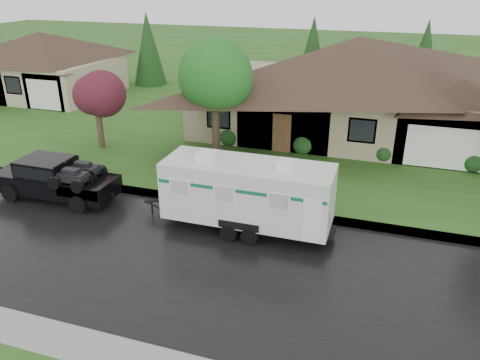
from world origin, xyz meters
TOP-DOWN VIEW (x-y plane):
  - ground at (0.00, 0.00)m, footprint 140.00×140.00m
  - road at (0.00, -2.00)m, footprint 140.00×8.00m
  - curb at (0.00, 2.25)m, footprint 140.00×0.50m
  - lawn at (0.00, 15.00)m, footprint 140.00×26.00m
  - house_main at (2.29, 13.84)m, footprint 19.44×10.80m
  - house_far at (-21.78, 15.85)m, footprint 10.80×8.64m
  - tree_left_green at (-4.17, 6.81)m, footprint 3.78×3.78m
  - tree_red at (-10.90, 6.62)m, footprint 2.57×2.57m
  - shrub_row at (2.00, 9.30)m, footprint 13.60×1.00m
  - pickup_truck at (-9.39, 0.69)m, footprint 5.40×2.05m
  - travel_trailer at (-0.59, 0.69)m, footprint 6.66×2.34m

SIDE VIEW (x-z plane):
  - ground at x=0.00m, z-range 0.00..0.00m
  - road at x=0.00m, z-range 0.00..0.01m
  - curb at x=0.00m, z-range 0.00..0.15m
  - lawn at x=0.00m, z-range 0.00..0.15m
  - shrub_row at x=2.00m, z-range 0.15..1.15m
  - pickup_truck at x=-9.39m, z-range 0.06..1.86m
  - travel_trailer at x=-0.59m, z-range 0.09..3.08m
  - house_far at x=-21.78m, z-range 0.07..5.87m
  - tree_red at x=-10.90m, z-range 0.97..5.22m
  - house_main at x=2.29m, z-range 0.14..7.04m
  - tree_left_green at x=-4.17m, z-range 1.36..7.63m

